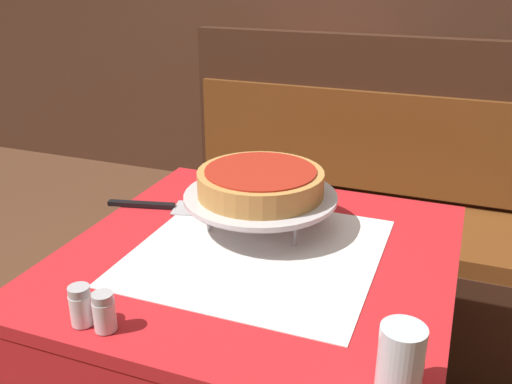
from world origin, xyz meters
name	(u,v)px	position (x,y,z in m)	size (l,w,h in m)	color
dining_table_front	(258,294)	(0.00, 0.00, 0.62)	(0.86, 0.86, 0.73)	red
dining_table_rear	(317,114)	(-0.31, 1.64, 0.62)	(0.70, 0.70, 0.74)	red
booth_bench	(348,244)	(0.04, 0.88, 0.32)	(1.39, 0.51, 1.08)	#3D2316
pizza_pan_stand	(260,198)	(-0.04, 0.12, 0.81)	(0.37, 0.37, 0.09)	#ADADB2
deep_dish_pizza	(261,182)	(-0.04, 0.12, 0.85)	(0.30, 0.30, 0.06)	#C68E47
pizza_server	(165,206)	(-0.31, 0.13, 0.73)	(0.29, 0.12, 0.01)	#BCBCC1
water_glass_near	(400,360)	(0.36, -0.35, 0.79)	(0.07, 0.07, 0.12)	silver
salt_shaker	(81,306)	(-0.20, -0.37, 0.77)	(0.04, 0.04, 0.08)	silver
pepper_shaker	(104,312)	(-0.15, -0.37, 0.77)	(0.04, 0.04, 0.07)	silver
condiment_caddy	(309,78)	(-0.38, 1.71, 0.78)	(0.13, 0.13, 0.17)	black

